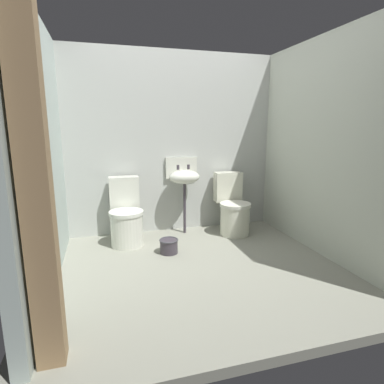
{
  "coord_description": "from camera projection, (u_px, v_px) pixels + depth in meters",
  "views": [
    {
      "loc": [
        -0.91,
        -2.86,
        1.39
      ],
      "look_at": [
        0.0,
        0.3,
        0.7
      ],
      "focal_mm": 29.4,
      "sensor_mm": 36.0,
      "label": 1
    }
  ],
  "objects": [
    {
      "name": "wall_back",
      "position": [
        172.0,
        144.0,
        4.15
      ],
      "size": [
        3.12,
        0.1,
        2.33
      ],
      "primitive_type": "cube",
      "color": "#B7BAB4",
      "rests_on": "ground"
    },
    {
      "name": "sink",
      "position": [
        184.0,
        176.0,
        4.06
      ],
      "size": [
        0.42,
        0.35,
        0.99
      ],
      "color": "#3D363F",
      "rests_on": "ground"
    },
    {
      "name": "wooden_door_post",
      "position": [
        34.0,
        170.0,
        1.67
      ],
      "size": [
        0.16,
        0.16,
        2.33
      ],
      "primitive_type": "cube",
      "color": "#977650",
      "rests_on": "ground"
    },
    {
      "name": "toilet_right",
      "position": [
        233.0,
        209.0,
        4.14
      ],
      "size": [
        0.42,
        0.61,
        0.78
      ],
      "rotation": [
        0.0,
        0.0,
        3.09
      ],
      "color": "silver",
      "rests_on": "ground"
    },
    {
      "name": "bucket",
      "position": [
        169.0,
        246.0,
        3.5
      ],
      "size": [
        0.21,
        0.21,
        0.16
      ],
      "color": "#3D363F",
      "rests_on": "ground"
    },
    {
      "name": "wall_left",
      "position": [
        41.0,
        153.0,
        2.7
      ],
      "size": [
        0.1,
        2.57,
        2.33
      ],
      "primitive_type": "cube",
      "color": "#B1C1BA",
      "rests_on": "ground"
    },
    {
      "name": "wall_right",
      "position": [
        320.0,
        147.0,
        3.46
      ],
      "size": [
        0.1,
        2.57,
        2.33
      ],
      "primitive_type": "cube",
      "color": "beige",
      "rests_on": "ground"
    },
    {
      "name": "ground_plane",
      "position": [
        200.0,
        268.0,
        3.23
      ],
      "size": [
        3.12,
        2.77,
        0.08
      ],
      "primitive_type": "cube",
      "color": "gray"
    },
    {
      "name": "toilet_left",
      "position": [
        126.0,
        217.0,
        3.77
      ],
      "size": [
        0.4,
        0.59,
        0.78
      ],
      "rotation": [
        0.0,
        0.0,
        3.13
      ],
      "color": "silver",
      "rests_on": "ground"
    }
  ]
}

